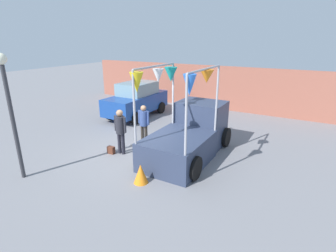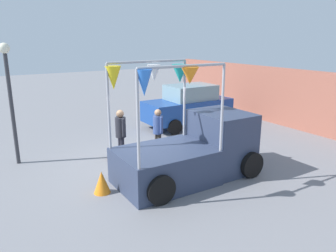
# 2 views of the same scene
# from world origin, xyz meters

# --- Properties ---
(ground_plane) EXTENTS (60.00, 60.00, 0.00)m
(ground_plane) POSITION_xyz_m (0.00, 0.00, 0.00)
(ground_plane) COLOR slate
(vendor_truck) EXTENTS (2.33, 4.08, 3.33)m
(vendor_truck) POSITION_xyz_m (1.59, 0.96, 0.86)
(vendor_truck) COLOR #2D3851
(vendor_truck) RESTS_ON ground
(parked_car) EXTENTS (1.88, 4.00, 1.88)m
(parked_car) POSITION_xyz_m (-3.14, 4.03, 0.94)
(parked_car) COLOR navy
(parked_car) RESTS_ON ground
(person_customer) EXTENTS (0.53, 0.34, 1.72)m
(person_customer) POSITION_xyz_m (-0.64, -0.39, 1.04)
(person_customer) COLOR black
(person_customer) RESTS_ON ground
(person_vendor) EXTENTS (0.53, 0.34, 1.62)m
(person_vendor) POSITION_xyz_m (-0.50, 0.92, 0.97)
(person_vendor) COLOR #2D2823
(person_vendor) RESTS_ON ground
(handbag) EXTENTS (0.28, 0.16, 0.28)m
(handbag) POSITION_xyz_m (-0.99, -0.59, 0.14)
(handbag) COLOR #592D1E
(handbag) RESTS_ON ground
(street_lamp) EXTENTS (0.32, 0.32, 3.79)m
(street_lamp) POSITION_xyz_m (-2.19, -3.33, 2.49)
(street_lamp) COLOR #333338
(street_lamp) RESTS_ON ground
(brick_boundary_wall) EXTENTS (18.00, 0.36, 2.60)m
(brick_boundary_wall) POSITION_xyz_m (0.00, 7.91, 1.30)
(brick_boundary_wall) COLOR #9E5947
(brick_boundary_wall) RESTS_ON ground
(folded_kite_bundle_tangerine) EXTENTS (0.61, 0.61, 0.60)m
(folded_kite_bundle_tangerine) POSITION_xyz_m (1.23, -1.77, 0.30)
(folded_kite_bundle_tangerine) COLOR orange
(folded_kite_bundle_tangerine) RESTS_ON ground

